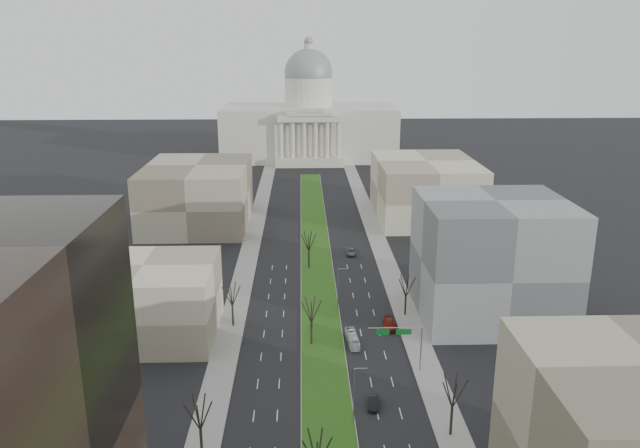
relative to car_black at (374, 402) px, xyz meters
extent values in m
plane|color=black|center=(-7.13, 60.42, -0.73)|extent=(600.00, 600.00, 0.00)
cube|color=#999993|center=(-7.13, 59.42, -0.66)|extent=(8.00, 222.00, 0.15)
cube|color=#1A4813|center=(-7.13, 59.42, -0.56)|extent=(7.70, 221.70, 0.06)
cube|color=gray|center=(-24.63, 35.42, -0.66)|extent=(5.00, 330.00, 0.15)
cube|color=gray|center=(10.37, 35.42, -0.66)|extent=(5.00, 330.00, 0.15)
cube|color=beige|center=(-7.13, 210.42, 11.27)|extent=(80.00, 40.00, 24.00)
cube|color=beige|center=(-7.13, 187.42, 1.27)|extent=(30.00, 6.00, 4.00)
cube|color=beige|center=(-7.13, 187.42, 20.27)|extent=(28.00, 5.00, 2.50)
cube|color=beige|center=(-7.13, 187.42, 22.27)|extent=(20.00, 5.00, 1.80)
cube|color=beige|center=(-7.13, 187.42, 23.87)|extent=(12.00, 5.00, 1.60)
cylinder|color=beige|center=(-7.13, 210.42, 29.27)|extent=(22.00, 22.00, 14.00)
sphere|color=gray|center=(-7.13, 210.42, 38.27)|extent=(22.00, 22.00, 22.00)
cylinder|color=beige|center=(-7.13, 210.42, 49.27)|extent=(4.00, 4.00, 4.00)
sphere|color=gray|center=(-7.13, 210.42, 52.27)|extent=(4.00, 4.00, 4.00)
cylinder|color=beige|center=(-19.63, 187.42, 11.27)|extent=(2.00, 2.00, 16.00)
cylinder|color=beige|center=(-14.63, 187.42, 11.27)|extent=(2.00, 2.00, 16.00)
cylinder|color=beige|center=(-9.63, 187.42, 11.27)|extent=(2.00, 2.00, 16.00)
cylinder|color=beige|center=(-4.63, 187.42, 11.27)|extent=(2.00, 2.00, 16.00)
cylinder|color=beige|center=(0.37, 187.42, 11.27)|extent=(2.00, 2.00, 16.00)
cylinder|color=beige|center=(5.37, 187.42, 11.27)|extent=(2.00, 2.00, 16.00)
cube|color=#9D957A|center=(-40.13, 25.42, 6.27)|extent=(26.00, 22.00, 14.00)
cube|color=slate|center=(26.87, 32.42, 11.27)|extent=(28.00, 26.00, 24.00)
cube|color=#786E5C|center=(-42.13, 100.42, 8.27)|extent=(30.00, 40.00, 18.00)
cube|color=#9D957A|center=(27.87, 105.42, 8.27)|extent=(30.00, 40.00, 18.00)
cylinder|color=black|center=(-24.33, -11.58, 1.43)|extent=(0.40, 0.40, 4.32)
cylinder|color=black|center=(-24.33, 28.42, 1.38)|extent=(0.40, 0.40, 4.22)
cylinder|color=black|center=(10.07, -7.58, 1.47)|extent=(0.40, 0.40, 4.42)
cylinder|color=black|center=(10.07, 32.42, 1.28)|extent=(0.40, 0.40, 4.03)
cylinder|color=black|center=(-9.13, 20.42, 1.43)|extent=(0.40, 0.40, 4.32)
cylinder|color=black|center=(-9.13, 60.42, 1.43)|extent=(0.40, 0.40, 4.32)
cylinder|color=gray|center=(-3.43, -4.58, 3.77)|extent=(0.20, 0.20, 9.00)
cylinder|color=gray|center=(-2.53, -4.58, 8.37)|extent=(1.80, 0.12, 0.12)
cylinder|color=gray|center=(-3.43, 35.42, 3.77)|extent=(0.20, 0.20, 9.00)
cylinder|color=gray|center=(-2.53, 35.42, 8.37)|extent=(1.80, 0.12, 0.12)
cylinder|color=gray|center=(9.07, 10.42, 3.27)|extent=(0.24, 0.24, 8.00)
cylinder|color=gray|center=(4.57, 10.42, 7.27)|extent=(9.00, 0.18, 0.18)
cube|color=#0C591E|center=(6.07, 10.50, 6.47)|extent=(2.60, 0.08, 1.00)
cube|color=#0C591E|center=(2.57, 10.50, 6.47)|extent=(2.20, 0.08, 1.00)
imported|color=black|center=(0.00, 0.00, 0.00)|extent=(2.16, 4.63, 1.47)
imported|color=maroon|center=(6.06, 26.73, 0.09)|extent=(2.80, 5.84, 1.64)
imported|color=#55595E|center=(2.10, 70.03, 0.00)|extent=(2.92, 5.50, 1.47)
imported|color=silver|center=(-1.63, 20.39, 0.28)|extent=(2.28, 7.41, 2.03)
camera|label=1|loc=(-10.68, -83.13, 53.05)|focal=35.00mm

